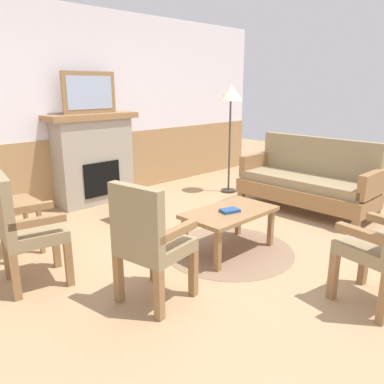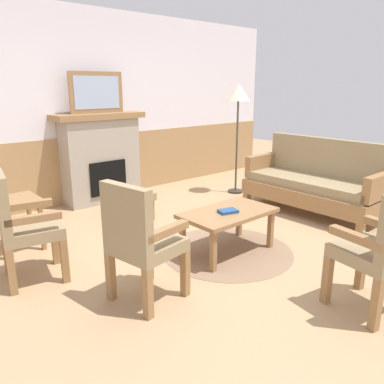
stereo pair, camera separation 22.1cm
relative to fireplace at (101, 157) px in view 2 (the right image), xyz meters
name	(u,v)px [view 2 (the right image)]	position (x,y,z in m)	size (l,w,h in m)	color
ground_plane	(214,249)	(0.00, -2.35, -0.65)	(14.00, 14.00, 0.00)	tan
wall_back	(90,110)	(0.00, 0.25, 0.66)	(7.20, 0.14, 2.70)	white
fireplace	(101,157)	(0.00, 0.00, 0.00)	(1.30, 0.44, 1.28)	#A39989
framed_picture	(97,92)	(0.00, 0.00, 0.91)	(0.80, 0.04, 0.56)	olive
couch	(314,184)	(1.84, -2.35, -0.26)	(0.70, 1.80, 0.98)	olive
coffee_table	(228,216)	(0.07, -2.48, -0.27)	(0.96, 0.56, 0.44)	olive
round_rug	(227,251)	(0.07, -2.48, -0.65)	(1.34, 1.34, 0.01)	#896B51
book_on_table	(228,211)	(0.03, -2.51, -0.20)	(0.18, 0.12, 0.03)	navy
footstool	(135,198)	(-0.10, -1.02, -0.37)	(0.40, 0.40, 0.36)	olive
armchair_near_fireplace	(140,238)	(-1.13, -2.68, -0.11)	(0.55, 0.55, 0.98)	olive
armchair_by_window_left	(22,222)	(-1.69, -1.72, -0.11)	(0.57, 0.57, 0.98)	olive
armchair_front_left	(383,246)	(0.11, -3.97, -0.11)	(0.56, 0.56, 0.98)	olive
side_table	(16,209)	(-1.52, -1.00, -0.22)	(0.44, 0.44, 0.55)	olive
floor_lamp_by_couch	(238,99)	(1.82, -0.98, 0.80)	(0.36, 0.36, 1.68)	#332D28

